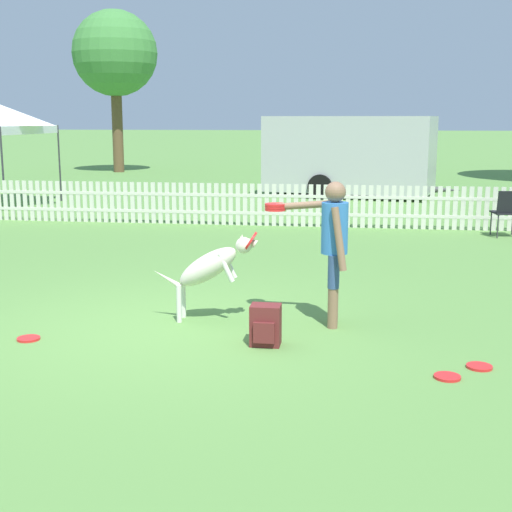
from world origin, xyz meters
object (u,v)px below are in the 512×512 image
object	(u,v)px
handler_person	(331,237)
frisbee_near_handler	(479,367)
frisbee_near_dog	(447,377)
backpack_on_grass	(266,325)
leaping_dog	(211,266)
equipment_trailer	(351,154)
tree_left_grove	(115,54)
frisbee_midfield	(29,339)
folding_chair_blue_left	(508,209)

from	to	relation	value
handler_person	frisbee_near_handler	bearing A→B (deg)	-130.56
frisbee_near_dog	backpack_on_grass	size ratio (longest dim) A/B	0.57
leaping_dog	frisbee_near_dog	distance (m)	2.83
frisbee_near_handler	equipment_trailer	bearing A→B (deg)	95.59
backpack_on_grass	tree_left_grove	bearing A→B (deg)	112.49
frisbee_midfield	backpack_on_grass	bearing A→B (deg)	4.27
equipment_trailer	tree_left_grove	size ratio (longest dim) A/B	0.86
frisbee_midfield	folding_chair_blue_left	world-z (taller)	folding_chair_blue_left
frisbee_near_handler	equipment_trailer	world-z (taller)	equipment_trailer
tree_left_grove	backpack_on_grass	bearing A→B (deg)	-67.51
equipment_trailer	folding_chair_blue_left	bearing A→B (deg)	-55.15
frisbee_midfield	tree_left_grove	bearing A→B (deg)	106.76
frisbee_near_handler	folding_chair_blue_left	xyz separation A→B (m)	(1.63, 7.38, 0.52)
backpack_on_grass	handler_person	bearing A→B (deg)	53.42
backpack_on_grass	tree_left_grove	xyz separation A→B (m)	(-8.94, 21.59, 4.47)
tree_left_grove	equipment_trailer	bearing A→B (deg)	-39.03
handler_person	tree_left_grove	distance (m)	23.18
handler_person	frisbee_near_handler	size ratio (longest dim) A/B	6.74
frisbee_near_handler	backpack_on_grass	bearing A→B (deg)	169.39
backpack_on_grass	tree_left_grove	size ratio (longest dim) A/B	0.06
frisbee_near_handler	frisbee_near_dog	xyz separation A→B (m)	(-0.31, -0.30, 0.00)
leaping_dog	frisbee_near_dog	xyz separation A→B (m)	(2.37, -1.43, -0.60)
folding_chair_blue_left	tree_left_grove	xyz separation A→B (m)	(-12.55, 14.58, 4.14)
frisbee_midfield	handler_person	bearing A→B (deg)	18.02
folding_chair_blue_left	tree_left_grove	world-z (taller)	tree_left_grove
handler_person	leaping_dog	bearing A→B (deg)	90.48
folding_chair_blue_left	frisbee_midfield	bearing A→B (deg)	42.51
equipment_trailer	frisbee_near_dog	bearing A→B (deg)	-74.67
frisbee_midfield	tree_left_grove	size ratio (longest dim) A/B	0.04
handler_person	backpack_on_grass	size ratio (longest dim) A/B	3.82
handler_person	equipment_trailer	world-z (taller)	equipment_trailer
frisbee_midfield	folding_chair_blue_left	xyz separation A→B (m)	(5.99, 7.19, 0.52)
frisbee_near_handler	frisbee_midfield	xyz separation A→B (m)	(-4.36, 0.19, 0.00)
frisbee_near_dog	folding_chair_blue_left	xyz separation A→B (m)	(1.94, 7.68, 0.52)
equipment_trailer	frisbee_near_handler	bearing A→B (deg)	-73.33
frisbee_near_handler	equipment_trailer	xyz separation A→B (m)	(-1.39, 14.24, 1.18)
frisbee_midfield	equipment_trailer	bearing A→B (deg)	78.06
handler_person	frisbee_midfield	size ratio (longest dim) A/B	6.74
leaping_dog	frisbee_midfield	size ratio (longest dim) A/B	5.12
handler_person	equipment_trailer	bearing A→B (deg)	-0.82
leaping_dog	frisbee_midfield	world-z (taller)	leaping_dog
frisbee_near_handler	equipment_trailer	distance (m)	14.36
leaping_dog	frisbee_near_handler	size ratio (longest dim) A/B	5.12
frisbee_near_handler	frisbee_near_dog	bearing A→B (deg)	-135.94
frisbee_near_handler	backpack_on_grass	distance (m)	2.02
frisbee_near_dog	folding_chair_blue_left	bearing A→B (deg)	75.82
frisbee_near_dog	folding_chair_blue_left	distance (m)	7.94
frisbee_near_dog	frisbee_near_handler	bearing A→B (deg)	44.06
folding_chair_blue_left	leaping_dog	bearing A→B (deg)	47.75
folding_chair_blue_left	equipment_trailer	xyz separation A→B (m)	(-3.02, 6.86, 0.66)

